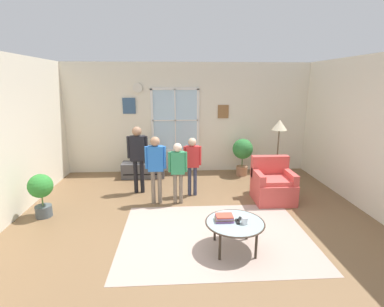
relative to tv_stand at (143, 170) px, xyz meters
The scene contains 18 objects.
ground_plane 2.92m from the tv_stand, 66.72° to the right, with size 6.90×6.91×0.02m, color brown.
back_wall 1.76m from the tv_stand, 25.33° to the left, with size 6.30×0.17×2.83m.
area_rug 3.27m from the tv_stand, 64.37° to the right, with size 2.92×2.19×0.01m, color tan.
tv_stand is the anchor object (origin of this frame).
television 0.41m from the tv_stand, 90.00° to the right, with size 0.58×0.08×0.41m.
armchair 3.22m from the tv_stand, 30.66° to the right, with size 0.76×0.74×0.87m.
coffee_table 3.72m from the tv_stand, 63.82° to the right, with size 0.84×0.84×0.43m.
book_stack 3.62m from the tv_stand, 65.52° to the right, with size 0.27×0.18×0.09m.
cup 3.84m from the tv_stand, 62.58° to the right, with size 0.09×0.09×0.10m, color white.
remote_near_books 3.75m from the tv_stand, 63.42° to the right, with size 0.04×0.14×0.02m, color black.
remote_near_cup 3.71m from the tv_stand, 62.41° to the right, with size 0.04×0.14×0.02m, color black.
person_blue_shirt 1.84m from the tv_stand, 75.36° to the right, with size 0.41×0.18×1.35m.
person_black_shirt 1.27m from the tv_stand, 88.95° to the right, with size 0.44×0.20×1.45m.
person_red_shirt 1.82m from the tv_stand, 47.54° to the right, with size 0.37×0.17×1.24m.
person_green_shirt 1.97m from the tv_stand, 62.98° to the right, with size 0.37×0.17×1.22m.
potted_plant_by_window 2.56m from the tv_stand, ahead, with size 0.51×0.51×0.95m.
potted_plant_corner 2.64m from the tv_stand, 126.27° to the right, with size 0.42×0.42×0.79m.
floor_lamp 3.40m from the tv_stand, 19.28° to the right, with size 0.32×0.32×1.57m.
Camera 1 is at (-0.33, -4.29, 2.34)m, focal length 26.77 mm.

